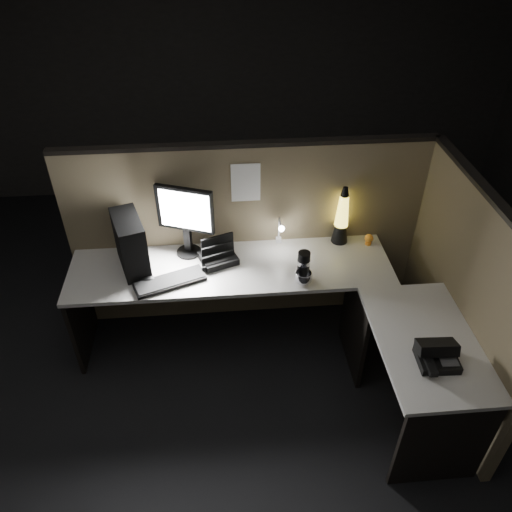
{
  "coord_description": "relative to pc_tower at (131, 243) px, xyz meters",
  "views": [
    {
      "loc": [
        -0.21,
        -2.17,
        2.97
      ],
      "look_at": [
        0.01,
        0.35,
        1.01
      ],
      "focal_mm": 35.0,
      "sensor_mm": 36.0,
      "label": 1
    }
  ],
  "objects": [
    {
      "name": "travel_mug",
      "position": [
        1.18,
        -0.21,
        -0.1
      ],
      "size": [
        0.09,
        0.09,
        0.2
      ],
      "primitive_type": "cylinder",
      "color": "black",
      "rests_on": "desk"
    },
    {
      "name": "partition_right",
      "position": [
        2.16,
        -0.57,
        -0.18
      ],
      "size": [
        0.06,
        1.66,
        1.5
      ],
      "primitive_type": "cube",
      "color": "brown",
      "rests_on": "ground"
    },
    {
      "name": "mouse",
      "position": [
        0.11,
        -0.18,
        -0.18
      ],
      "size": [
        0.11,
        0.08,
        0.04
      ],
      "primitive_type": "ellipsoid",
      "rotation": [
        0.0,
        0.0,
        -0.04
      ],
      "color": "black",
      "rests_on": "desk"
    },
    {
      "name": "figurine",
      "position": [
        1.73,
        0.11,
        -0.15
      ],
      "size": [
        0.06,
        0.06,
        0.06
      ],
      "primitive_type": "sphere",
      "color": "orange",
      "rests_on": "desk"
    },
    {
      "name": "steel_mug",
      "position": [
        1.17,
        -0.29,
        -0.15
      ],
      "size": [
        0.15,
        0.15,
        0.1
      ],
      "primitive_type": "imported",
      "rotation": [
        0.0,
        0.0,
        -0.22
      ],
      "color": "silver",
      "rests_on": "desk"
    },
    {
      "name": "floor",
      "position": [
        0.83,
        -0.67,
        -0.93
      ],
      "size": [
        6.0,
        6.0,
        0.0
      ],
      "primitive_type": "plane",
      "color": "black",
      "rests_on": "ground"
    },
    {
      "name": "pc_tower",
      "position": [
        0.0,
        0.0,
        0.0
      ],
      "size": [
        0.28,
        0.42,
        0.4
      ],
      "primitive_type": "cube",
      "rotation": [
        0.0,
        0.0,
        0.31
      ],
      "color": "black",
      "rests_on": "desk"
    },
    {
      "name": "partition_back",
      "position": [
        0.83,
        0.26,
        -0.18
      ],
      "size": [
        2.66,
        0.06,
        1.5
      ],
      "primitive_type": "cube",
      "color": "brown",
      "rests_on": "ground"
    },
    {
      "name": "lava_lamp",
      "position": [
        1.52,
        0.18,
        -0.01
      ],
      "size": [
        0.13,
        0.13,
        0.47
      ],
      "color": "black",
      "rests_on": "desk"
    },
    {
      "name": "organizer",
      "position": [
        0.6,
        0.02,
        -0.16
      ],
      "size": [
        0.3,
        0.29,
        0.19
      ],
      "rotation": [
        0.0,
        0.0,
        0.35
      ],
      "color": "black",
      "rests_on": "desk"
    },
    {
      "name": "keyboard",
      "position": [
        0.26,
        -0.21,
        -0.19
      ],
      "size": [
        0.51,
        0.32,
        0.02
      ],
      "primitive_type": "cube",
      "rotation": [
        0.0,
        0.0,
        0.36
      ],
      "color": "black",
      "rests_on": "desk"
    },
    {
      "name": "desk_phone",
      "position": [
        1.82,
        -1.03,
        -0.15
      ],
      "size": [
        0.23,
        0.24,
        0.14
      ],
      "rotation": [
        0.0,
        0.0,
        -0.05
      ],
      "color": "black",
      "rests_on": "desk"
    },
    {
      "name": "monitor",
      "position": [
        0.38,
        0.14,
        0.12
      ],
      "size": [
        0.41,
        0.19,
        0.54
      ],
      "rotation": [
        0.0,
        0.0,
        -0.36
      ],
      "color": "black",
      "rests_on": "desk"
    },
    {
      "name": "desk",
      "position": [
        1.01,
        -0.41,
        -0.35
      ],
      "size": [
        2.6,
        1.6,
        0.73
      ],
      "color": "beige",
      "rests_on": "ground"
    },
    {
      "name": "clip_lamp",
      "position": [
        1.06,
        0.15,
        -0.07
      ],
      "size": [
        0.04,
        0.18,
        0.23
      ],
      "color": "silver",
      "rests_on": "desk"
    },
    {
      "name": "room_shell",
      "position": [
        0.83,
        -0.67,
        0.69
      ],
      "size": [
        6.0,
        6.0,
        6.0
      ],
      "color": "silver",
      "rests_on": "ground"
    },
    {
      "name": "pinned_paper",
      "position": [
        0.82,
        0.23,
        0.31
      ],
      "size": [
        0.21,
        0.0,
        0.29
      ],
      "primitive_type": "cube",
      "color": "white",
      "rests_on": "partition_back"
    }
  ]
}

